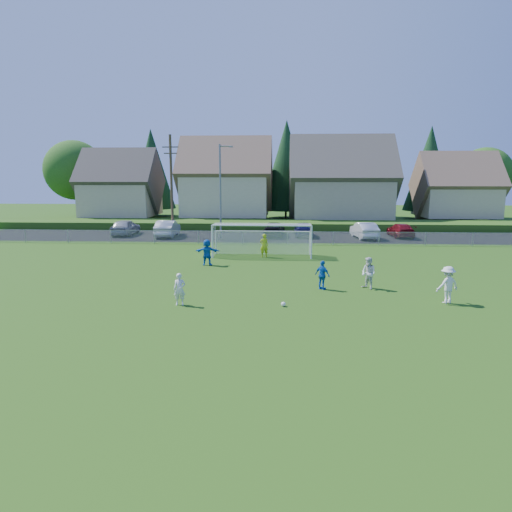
% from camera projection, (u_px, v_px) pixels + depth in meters
% --- Properties ---
extents(ground, '(160.00, 160.00, 0.00)m').
position_uv_depth(ground, '(245.00, 322.00, 18.96)').
color(ground, '#193D0C').
rests_on(ground, ground).
extents(asphalt_lot, '(60.00, 60.00, 0.00)m').
position_uv_depth(asphalt_lot, '(267.00, 236.00, 46.00)').
color(asphalt_lot, black).
rests_on(asphalt_lot, ground).
extents(grass_embankment, '(70.00, 6.00, 0.80)m').
position_uv_depth(grass_embankment, '(269.00, 225.00, 53.30)').
color(grass_embankment, '#1E420F').
rests_on(grass_embankment, ground).
extents(soccer_ball, '(0.22, 0.22, 0.22)m').
position_uv_depth(soccer_ball, '(283.00, 304.00, 21.24)').
color(soccer_ball, white).
rests_on(soccer_ball, ground).
extents(player_white_a, '(0.60, 0.43, 1.52)m').
position_uv_depth(player_white_a, '(180.00, 289.00, 21.37)').
color(player_white_a, silver).
rests_on(player_white_a, ground).
extents(player_white_b, '(1.02, 1.06, 1.72)m').
position_uv_depth(player_white_b, '(369.00, 273.00, 24.43)').
color(player_white_b, silver).
rests_on(player_white_b, ground).
extents(player_white_c, '(1.32, 1.03, 1.79)m').
position_uv_depth(player_white_c, '(448.00, 285.00, 21.68)').
color(player_white_c, silver).
rests_on(player_white_c, ground).
extents(player_blue_a, '(0.94, 0.90, 1.56)m').
position_uv_depth(player_blue_a, '(322.00, 275.00, 24.33)').
color(player_blue_a, blue).
rests_on(player_blue_a, ground).
extents(player_blue_b, '(1.66, 0.54, 1.78)m').
position_uv_depth(player_blue_b, '(207.00, 252.00, 31.00)').
color(player_blue_b, blue).
rests_on(player_blue_b, ground).
extents(goalkeeper, '(0.73, 0.57, 1.76)m').
position_uv_depth(goalkeeper, '(264.00, 246.00, 34.04)').
color(goalkeeper, '#B2CA17').
rests_on(goalkeeper, ground).
extents(car_a, '(1.94, 4.81, 1.64)m').
position_uv_depth(car_a, '(125.00, 227.00, 46.97)').
color(car_a, '#9A9EA2').
rests_on(car_a, ground).
extents(car_b, '(1.94, 5.05, 1.64)m').
position_uv_depth(car_b, '(168.00, 228.00, 45.72)').
color(car_b, silver).
rests_on(car_b, ground).
extents(car_d, '(2.23, 4.96, 1.41)m').
position_uv_depth(car_d, '(274.00, 229.00, 46.06)').
color(car_d, black).
rests_on(car_d, ground).
extents(car_e, '(1.81, 4.40, 1.49)m').
position_uv_depth(car_e, '(304.00, 229.00, 45.85)').
color(car_e, '#131443').
rests_on(car_e, ground).
extents(car_f, '(2.20, 4.95, 1.58)m').
position_uv_depth(car_f, '(364.00, 230.00, 44.40)').
color(car_f, silver).
rests_on(car_f, ground).
extents(car_g, '(2.04, 4.72, 1.35)m').
position_uv_depth(car_g, '(401.00, 230.00, 45.40)').
color(car_g, maroon).
rests_on(car_g, ground).
extents(soccer_goal, '(7.42, 1.90, 2.50)m').
position_uv_depth(soccer_goal, '(262.00, 235.00, 34.46)').
color(soccer_goal, white).
rests_on(soccer_goal, ground).
extents(chainlink_fence, '(52.06, 0.06, 1.20)m').
position_uv_depth(chainlink_fence, '(265.00, 237.00, 40.48)').
color(chainlink_fence, gray).
rests_on(chainlink_fence, ground).
extents(streetlight, '(1.38, 0.18, 9.00)m').
position_uv_depth(streetlight, '(221.00, 188.00, 43.94)').
color(streetlight, slate).
rests_on(streetlight, ground).
extents(utility_pole, '(1.60, 0.26, 10.00)m').
position_uv_depth(utility_pole, '(171.00, 185.00, 45.16)').
color(utility_pole, '#473321').
rests_on(utility_pole, ground).
extents(houses_row, '(53.90, 11.45, 13.27)m').
position_uv_depth(houses_row, '(286.00, 166.00, 59.33)').
color(houses_row, tan).
rests_on(houses_row, ground).
extents(tree_row, '(65.98, 12.36, 13.80)m').
position_uv_depth(tree_row, '(280.00, 170.00, 65.63)').
color(tree_row, '#382616').
rests_on(tree_row, ground).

